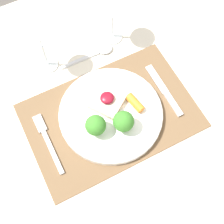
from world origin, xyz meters
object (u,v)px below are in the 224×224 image
at_px(dinner_plate, 112,114).
at_px(spoon, 99,52).
at_px(wine_glass_near, 112,10).
at_px(wine_glass_far, 39,39).
at_px(knife, 166,93).
at_px(fork, 47,139).

relative_size(dinner_plate, spoon, 1.71).
bearing_deg(wine_glass_near, dinner_plate, -117.39).
bearing_deg(wine_glass_near, wine_glass_far, -179.03).
bearing_deg(wine_glass_near, knife, -79.95).
distance_m(wine_glass_near, wine_glass_far, 0.22).
height_order(fork, wine_glass_near, wine_glass_near).
xyz_separation_m(fork, knife, (0.36, -0.03, -0.00)).
bearing_deg(knife, dinner_plate, 177.49).
xyz_separation_m(dinner_plate, spoon, (0.06, 0.21, -0.01)).
xyz_separation_m(fork, wine_glass_far, (0.09, 0.22, 0.12)).
distance_m(knife, wine_glass_near, 0.28).
xyz_separation_m(knife, wine_glass_near, (-0.04, 0.25, 0.11)).
height_order(spoon, wine_glass_far, wine_glass_far).
relative_size(knife, wine_glass_near, 1.11).
bearing_deg(wine_glass_near, fork, -144.18).
bearing_deg(wine_glass_far, spoon, -11.24).
xyz_separation_m(wine_glass_near, wine_glass_far, (-0.22, -0.00, 0.00)).
distance_m(spoon, wine_glass_near, 0.14).
xyz_separation_m(fork, wine_glass_near, (0.31, 0.22, 0.11)).
relative_size(fork, spoon, 1.09).
relative_size(dinner_plate, fork, 1.58).
height_order(knife, wine_glass_far, wine_glass_far).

